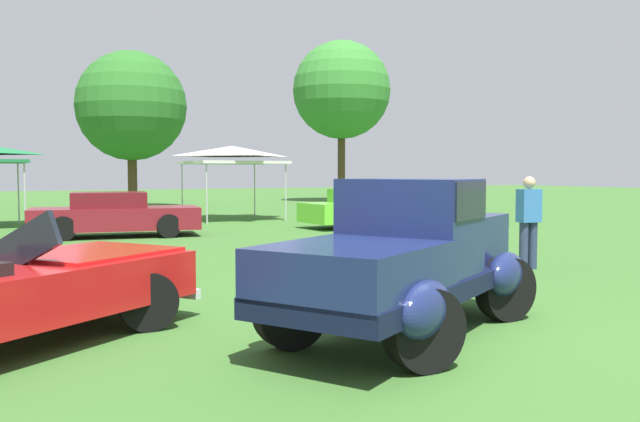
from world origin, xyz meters
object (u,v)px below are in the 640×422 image
(show_car_burgundy, at_px, (115,215))
(show_car_lime, at_px, (369,208))
(neighbor_convertible, at_px, (8,290))
(spectator_near_truck, at_px, (529,219))
(feature_pickup_truck, at_px, (407,256))
(canopy_tent_center_field, at_px, (232,154))

(show_car_burgundy, relative_size, show_car_lime, 1.03)
(neighbor_convertible, height_order, spectator_near_truck, spectator_near_truck)
(neighbor_convertible, bearing_deg, spectator_near_truck, 10.05)
(show_car_burgundy, bearing_deg, neighbor_convertible, -105.74)
(neighbor_convertible, height_order, show_car_burgundy, neighbor_convertible)
(show_car_burgundy, bearing_deg, spectator_near_truck, -60.43)
(feature_pickup_truck, height_order, show_car_burgundy, feature_pickup_truck)
(canopy_tent_center_field, bearing_deg, spectator_near_truck, -88.33)
(neighbor_convertible, distance_m, show_car_burgundy, 11.66)
(spectator_near_truck, bearing_deg, neighbor_convertible, -169.95)
(show_car_burgundy, distance_m, canopy_tent_center_field, 7.06)
(feature_pickup_truck, xyz_separation_m, show_car_burgundy, (-0.72, 12.66, -0.26))
(spectator_near_truck, relative_size, canopy_tent_center_field, 0.52)
(feature_pickup_truck, distance_m, spectator_near_truck, 5.62)
(neighbor_convertible, distance_m, spectator_near_truck, 8.80)
(feature_pickup_truck, bearing_deg, spectator_near_truck, 31.84)
(show_car_lime, relative_size, canopy_tent_center_field, 1.37)
(show_car_burgundy, height_order, spectator_near_truck, spectator_near_truck)
(show_car_burgundy, bearing_deg, canopy_tent_center_field, 41.79)
(canopy_tent_center_field, bearing_deg, feature_pickup_truck, -104.23)
(neighbor_convertible, relative_size, canopy_tent_center_field, 1.37)
(show_car_lime, xyz_separation_m, spectator_near_truck, (-2.32, -9.20, 0.31))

